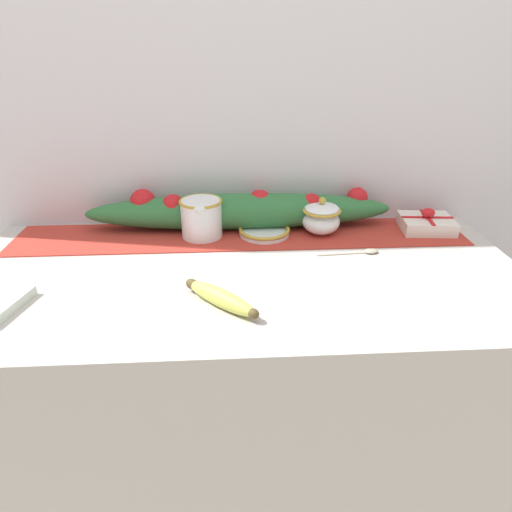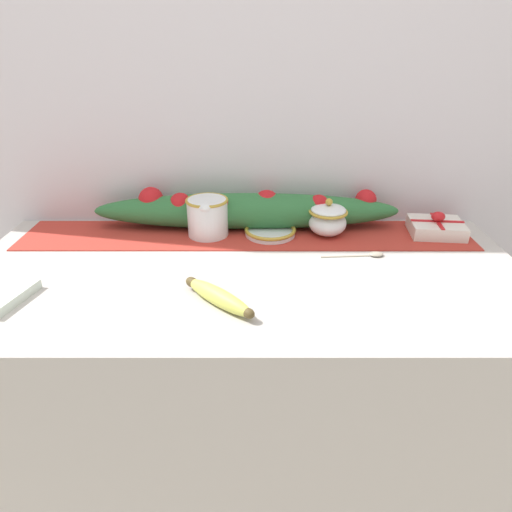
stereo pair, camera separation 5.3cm
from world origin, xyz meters
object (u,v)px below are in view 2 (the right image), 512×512
Objects in this scene: small_dish at (269,231)px; banana at (217,297)px; spoon at (371,254)px; gift_box at (435,227)px; sugar_bowl at (327,219)px; cream_pitcher at (206,216)px.

banana is (-0.12, -0.36, 0.01)m from small_dish.
gift_box reaches higher than spoon.
small_dish is (-0.16, -0.00, -0.04)m from sugar_bowl.
gift_box is (0.31, 0.01, -0.03)m from sugar_bowl.
small_dish is 0.38m from banana.
spoon is (0.10, -0.13, -0.04)m from sugar_bowl.
cream_pitcher is 0.33m from sugar_bowl.
sugar_bowl reaches higher than banana.
cream_pitcher is 0.45m from spoon.
gift_box is at bearing 0.82° from small_dish.
banana is (0.05, -0.36, -0.04)m from cream_pitcher.
cream_pitcher is at bearing 159.07° from spoon.
small_dish is 0.93× the size of gift_box.
sugar_bowl reaches higher than spoon.
cream_pitcher is 0.64m from gift_box.
banana is at bearing -127.57° from sugar_bowl.
banana is 1.07× the size of gift_box.
gift_box is (0.21, 0.14, 0.02)m from spoon.
small_dish is 0.89× the size of spoon.
spoon is at bearing -53.39° from sugar_bowl.
cream_pitcher is 0.83× the size of banana.
gift_box is at bearing 0.47° from cream_pitcher.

